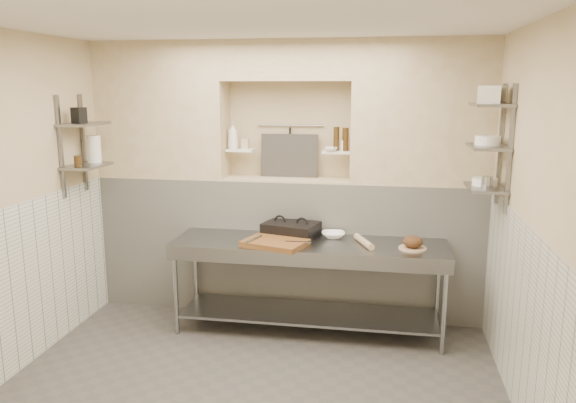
% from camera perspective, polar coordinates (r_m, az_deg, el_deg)
% --- Properties ---
extents(floor, '(4.00, 3.90, 0.10)m').
position_cam_1_polar(floor, '(4.68, -3.94, -19.28)').
color(floor, '#4B4642').
rests_on(floor, ground).
extents(ceiling, '(4.00, 3.90, 0.10)m').
position_cam_1_polar(ceiling, '(4.05, -4.54, 18.67)').
color(ceiling, silver).
rests_on(ceiling, ground).
extents(wall_right, '(0.10, 3.90, 2.80)m').
position_cam_1_polar(wall_right, '(4.15, 24.48, -2.71)').
color(wall_right, beige).
rests_on(wall_right, ground).
extents(wall_back, '(4.00, 0.10, 2.80)m').
position_cam_1_polar(wall_back, '(6.05, 0.37, 2.59)').
color(wall_back, beige).
rests_on(wall_back, ground).
extents(wall_front, '(4.00, 0.10, 2.80)m').
position_cam_1_polar(wall_front, '(2.34, -16.46, -12.94)').
color(wall_front, beige).
rests_on(wall_front, ground).
extents(backwall_lower, '(4.00, 0.40, 1.40)m').
position_cam_1_polar(backwall_lower, '(5.96, -0.04, -4.45)').
color(backwall_lower, silver).
rests_on(backwall_lower, floor).
extents(alcove_sill, '(1.30, 0.40, 0.02)m').
position_cam_1_polar(alcove_sill, '(5.80, -0.04, 2.30)').
color(alcove_sill, beige).
rests_on(alcove_sill, backwall_lower).
extents(backwall_pillar_left, '(1.35, 0.40, 1.40)m').
position_cam_1_polar(backwall_pillar_left, '(6.10, -12.55, 9.00)').
color(backwall_pillar_left, beige).
rests_on(backwall_pillar_left, backwall_lower).
extents(backwall_pillar_right, '(1.35, 0.40, 1.40)m').
position_cam_1_polar(backwall_pillar_right, '(5.66, 13.46, 8.77)').
color(backwall_pillar_right, beige).
rests_on(backwall_pillar_right, backwall_lower).
extents(backwall_header, '(1.30, 0.40, 0.40)m').
position_cam_1_polar(backwall_header, '(5.73, -0.04, 14.12)').
color(backwall_header, beige).
rests_on(backwall_header, backwall_lower).
extents(wainscot_left, '(0.02, 3.90, 1.40)m').
position_cam_1_polar(wainscot_left, '(5.17, -26.26, -8.25)').
color(wainscot_left, silver).
rests_on(wainscot_left, floor).
extents(wainscot_right, '(0.02, 3.90, 1.40)m').
position_cam_1_polar(wainscot_right, '(4.35, 22.92, -11.67)').
color(wainscot_right, silver).
rests_on(wainscot_right, floor).
extents(alcove_shelf_left, '(0.28, 0.16, 0.02)m').
position_cam_1_polar(alcove_shelf_left, '(5.87, -4.87, 5.22)').
color(alcove_shelf_left, white).
rests_on(alcove_shelf_left, backwall_lower).
extents(alcove_shelf_right, '(0.28, 0.16, 0.02)m').
position_cam_1_polar(alcove_shelf_right, '(5.70, 4.94, 5.03)').
color(alcove_shelf_right, white).
rests_on(alcove_shelf_right, backwall_lower).
extents(utensil_rail, '(0.70, 0.02, 0.02)m').
position_cam_1_polar(utensil_rail, '(5.91, 0.25, 7.74)').
color(utensil_rail, gray).
rests_on(utensil_rail, wall_back).
extents(hanging_steel, '(0.02, 0.02, 0.30)m').
position_cam_1_polar(hanging_steel, '(5.90, 0.21, 6.08)').
color(hanging_steel, black).
rests_on(hanging_steel, utensil_rail).
extents(splash_panel, '(0.60, 0.08, 0.45)m').
position_cam_1_polar(splash_panel, '(5.87, 0.13, 4.67)').
color(splash_panel, '#383330').
rests_on(splash_panel, alcove_sill).
extents(shelf_rail_left_a, '(0.03, 0.03, 0.95)m').
position_cam_1_polar(shelf_rail_left_a, '(5.96, -20.08, 5.62)').
color(shelf_rail_left_a, slate).
rests_on(shelf_rail_left_a, wall_left).
extents(shelf_rail_left_b, '(0.03, 0.03, 0.95)m').
position_cam_1_polar(shelf_rail_left_b, '(5.62, -22.09, 5.15)').
color(shelf_rail_left_b, slate).
rests_on(shelf_rail_left_b, wall_left).
extents(wall_shelf_left_lower, '(0.30, 0.50, 0.02)m').
position_cam_1_polar(wall_shelf_left_lower, '(5.74, -19.75, 3.43)').
color(wall_shelf_left_lower, slate).
rests_on(wall_shelf_left_lower, wall_left).
extents(wall_shelf_left_upper, '(0.30, 0.50, 0.03)m').
position_cam_1_polar(wall_shelf_left_upper, '(5.70, -20.03, 7.41)').
color(wall_shelf_left_upper, slate).
rests_on(wall_shelf_left_upper, wall_left).
extents(shelf_rail_right_a, '(0.03, 0.03, 1.05)m').
position_cam_1_polar(shelf_rail_right_a, '(5.26, 20.76, 5.41)').
color(shelf_rail_right_a, slate).
rests_on(shelf_rail_right_a, wall_right).
extents(shelf_rail_right_b, '(0.03, 0.03, 1.05)m').
position_cam_1_polar(shelf_rail_right_b, '(4.87, 21.62, 4.91)').
color(shelf_rail_right_b, slate).
rests_on(shelf_rail_right_b, wall_right).
extents(wall_shelf_right_lower, '(0.30, 0.50, 0.02)m').
position_cam_1_polar(wall_shelf_right_lower, '(5.09, 19.40, 1.33)').
color(wall_shelf_right_lower, slate).
rests_on(wall_shelf_right_lower, wall_right).
extents(wall_shelf_right_mid, '(0.30, 0.50, 0.02)m').
position_cam_1_polar(wall_shelf_right_mid, '(5.04, 19.67, 5.25)').
color(wall_shelf_right_mid, slate).
rests_on(wall_shelf_right_mid, wall_right).
extents(wall_shelf_right_upper, '(0.30, 0.50, 0.03)m').
position_cam_1_polar(wall_shelf_right_upper, '(5.02, 19.94, 9.22)').
color(wall_shelf_right_upper, slate).
rests_on(wall_shelf_right_upper, wall_right).
extents(prep_table, '(2.60, 0.70, 0.90)m').
position_cam_1_polar(prep_table, '(5.40, 2.11, -6.83)').
color(prep_table, gray).
rests_on(prep_table, floor).
extents(panini_press, '(0.58, 0.49, 0.14)m').
position_cam_1_polar(panini_press, '(5.52, 0.31, -2.86)').
color(panini_press, black).
rests_on(panini_press, prep_table).
extents(cutting_board, '(0.65, 0.54, 0.05)m').
position_cam_1_polar(cutting_board, '(5.22, -1.32, -4.23)').
color(cutting_board, brown).
rests_on(cutting_board, prep_table).
extents(knife_blade, '(0.25, 0.04, 0.01)m').
position_cam_1_polar(knife_blade, '(5.17, 1.05, -4.12)').
color(knife_blade, gray).
rests_on(knife_blade, cutting_board).
extents(tongs, '(0.11, 0.25, 0.02)m').
position_cam_1_polar(tongs, '(5.24, -3.51, -3.83)').
color(tongs, gray).
rests_on(tongs, cutting_board).
extents(mixing_bowl, '(0.26, 0.26, 0.06)m').
position_cam_1_polar(mixing_bowl, '(5.50, 4.62, -3.40)').
color(mixing_bowl, white).
rests_on(mixing_bowl, prep_table).
extents(rolling_pin, '(0.21, 0.39, 0.06)m').
position_cam_1_polar(rolling_pin, '(5.29, 7.70, -4.05)').
color(rolling_pin, tan).
rests_on(rolling_pin, prep_table).
extents(bread_board, '(0.25, 0.25, 0.01)m').
position_cam_1_polar(bread_board, '(5.24, 12.54, -4.66)').
color(bread_board, tan).
rests_on(bread_board, prep_table).
extents(bread_loaf, '(0.18, 0.18, 0.11)m').
position_cam_1_polar(bread_loaf, '(5.22, 12.57, -4.01)').
color(bread_loaf, '#4C2D19').
rests_on(bread_loaf, bread_board).
extents(bottle_soap, '(0.11, 0.11, 0.28)m').
position_cam_1_polar(bottle_soap, '(5.87, -5.61, 6.70)').
color(bottle_soap, white).
rests_on(bottle_soap, alcove_shelf_left).
extents(jar_alcove, '(0.07, 0.07, 0.11)m').
position_cam_1_polar(jar_alcove, '(5.86, -4.35, 5.87)').
color(jar_alcove, beige).
rests_on(jar_alcove, alcove_shelf_left).
extents(bowl_alcove, '(0.15, 0.15, 0.04)m').
position_cam_1_polar(bowl_alcove, '(5.65, 4.36, 5.32)').
color(bowl_alcove, white).
rests_on(bowl_alcove, alcove_shelf_right).
extents(condiment_a, '(0.06, 0.06, 0.23)m').
position_cam_1_polar(condiment_a, '(5.68, 5.86, 6.30)').
color(condiment_a, '#36220D').
rests_on(condiment_a, alcove_shelf_right).
extents(condiment_b, '(0.06, 0.06, 0.24)m').
position_cam_1_polar(condiment_b, '(5.71, 4.93, 6.38)').
color(condiment_b, '#36220D').
rests_on(condiment_b, alcove_shelf_right).
extents(condiment_c, '(0.06, 0.06, 0.11)m').
position_cam_1_polar(condiment_c, '(5.70, 5.68, 5.68)').
color(condiment_c, white).
rests_on(condiment_c, alcove_shelf_right).
extents(jug_left, '(0.13, 0.13, 0.27)m').
position_cam_1_polar(jug_left, '(5.86, -19.10, 5.06)').
color(jug_left, white).
rests_on(jug_left, wall_shelf_left_lower).
extents(jar_left, '(0.07, 0.07, 0.11)m').
position_cam_1_polar(jar_left, '(5.60, -20.56, 3.86)').
color(jar_left, '#36220D').
rests_on(jar_left, wall_shelf_left_lower).
extents(box_left_upper, '(0.13, 0.13, 0.15)m').
position_cam_1_polar(box_left_upper, '(5.63, -20.47, 8.21)').
color(box_left_upper, black).
rests_on(box_left_upper, wall_shelf_left_upper).
extents(bowl_right, '(0.21, 0.21, 0.06)m').
position_cam_1_polar(bowl_right, '(5.13, 19.34, 1.92)').
color(bowl_right, white).
rests_on(bowl_right, wall_shelf_right_lower).
extents(canister_right, '(0.10, 0.10, 0.10)m').
position_cam_1_polar(canister_right, '(5.01, 19.58, 1.87)').
color(canister_right, gray).
rests_on(canister_right, wall_shelf_right_lower).
extents(bowl_right_mid, '(0.21, 0.21, 0.08)m').
position_cam_1_polar(bowl_right_mid, '(5.08, 19.62, 5.88)').
color(bowl_right_mid, white).
rests_on(bowl_right_mid, wall_shelf_right_mid).
extents(basket_right, '(0.25, 0.28, 0.14)m').
position_cam_1_polar(basket_right, '(5.02, 20.00, 10.18)').
color(basket_right, gray).
rests_on(basket_right, wall_shelf_right_upper).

